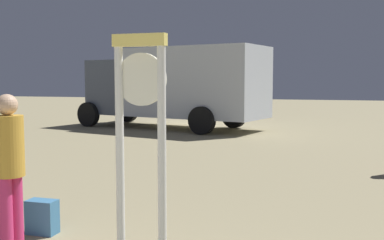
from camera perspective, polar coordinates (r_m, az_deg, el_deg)
name	(u,v)px	position (r m, az deg, el deg)	size (l,w,h in m)	color
standing_clock	(141,132)	(3.83, -6.36, -1.49)	(0.46, 0.11, 2.12)	silver
person_near_clock	(9,164)	(5.01, -21.69, -5.12)	(0.31, 0.31, 1.61)	#C82D65
backpack	(43,217)	(5.62, -17.99, -11.34)	(0.34, 0.23, 0.39)	teal
box_truck_near	(177,84)	(16.52, -1.87, 4.43)	(7.23, 4.15, 2.85)	silver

